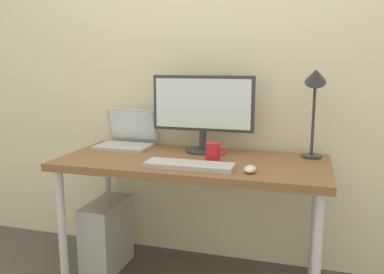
% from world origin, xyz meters
% --- Properties ---
extents(back_wall, '(4.40, 0.04, 2.60)m').
position_xyz_m(back_wall, '(0.00, 0.38, 1.30)').
color(back_wall, beige).
rests_on(back_wall, ground_plane).
extents(desk, '(1.43, 0.63, 0.72)m').
position_xyz_m(desk, '(0.00, 0.00, 0.65)').
color(desk, brown).
rests_on(desk, ground_plane).
extents(monitor, '(0.59, 0.20, 0.44)m').
position_xyz_m(monitor, '(0.01, 0.18, 0.97)').
color(monitor, '#333338').
rests_on(monitor, desk).
extents(laptop, '(0.32, 0.28, 0.22)m').
position_xyz_m(laptop, '(-0.47, 0.20, 0.78)').
color(laptop, '#B2B2B7').
rests_on(laptop, desk).
extents(desk_lamp, '(0.11, 0.16, 0.51)m').
position_xyz_m(desk_lamp, '(0.61, 0.19, 1.08)').
color(desk_lamp, '#333338').
rests_on(desk_lamp, desk).
extents(keyboard, '(0.44, 0.14, 0.02)m').
position_xyz_m(keyboard, '(0.04, -0.18, 0.73)').
color(keyboard, '#B2B2B7').
rests_on(keyboard, desk).
extents(mouse, '(0.06, 0.09, 0.03)m').
position_xyz_m(mouse, '(0.34, -0.18, 0.74)').
color(mouse, silver).
rests_on(mouse, desk).
extents(coffee_mug, '(0.11, 0.08, 0.10)m').
position_xyz_m(coffee_mug, '(0.12, -0.02, 0.77)').
color(coffee_mug, red).
rests_on(coffee_mug, desk).
extents(computer_tower, '(0.18, 0.36, 0.42)m').
position_xyz_m(computer_tower, '(-0.53, 0.01, 0.21)').
color(computer_tower, '#B2B2B7').
rests_on(computer_tower, ground_plane).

